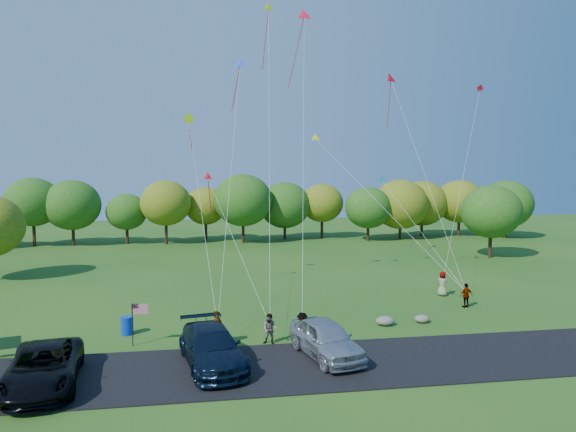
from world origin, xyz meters
The scene contains 17 objects.
ground centered at (0.00, 0.00, 0.00)m, with size 140.00×140.00×0.00m, color #225418.
asphalt_lane centered at (0.00, -4.00, 0.03)m, with size 44.00×6.00×0.06m, color black.
treeline centered at (0.68, 35.88, 4.72)m, with size 75.33×28.10×8.33m.
minivan_dark centered at (-11.22, -4.65, 0.88)m, with size 2.71×5.88×1.63m, color black.
minivan_navy centered at (-4.43, -3.44, 0.90)m, with size 2.36×5.82×1.69m, color black.
minivan_silver centered at (0.88, -3.15, 0.93)m, with size 2.05×5.10×1.74m, color #B4B7BF.
flyer_a centered at (-4.13, -0.80, 0.91)m, with size 0.67×0.44×1.83m, color #4C4C59.
flyer_b centered at (-1.48, -0.80, 0.79)m, with size 0.76×0.60×1.57m, color #4C4C59.
flyer_c centered at (0.18, -0.80, 0.78)m, with size 1.01×0.58×1.57m, color #4C4C59.
flyer_d centered at (11.94, 4.28, 0.79)m, with size 0.92×0.38×1.57m, color #4C4C59.
flyer_e centered at (11.82, 7.44, 0.87)m, with size 0.85×0.56×1.75m, color #4C4C59.
park_bench centered at (-14.28, -0.81, 0.54)m, with size 1.82×0.67×1.02m.
trash_barrel centered at (-8.92, 1.94, 0.49)m, with size 0.65×0.65×0.98m, color #0B30B2.
flag_assembly centered at (-8.13, -0.03, 1.63)m, with size 0.82×0.53×2.20m.
boulder_near centered at (5.42, 1.35, 0.27)m, with size 1.07×0.84×0.54m, color gray.
boulder_far centered at (7.73, 1.53, 0.23)m, with size 0.87×0.72×0.45m, color slate.
kites_aloft centered at (2.77, 13.78, 16.98)m, with size 21.94×8.27×14.86m.
Camera 1 is at (-4.55, -26.13, 8.76)m, focal length 32.00 mm.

